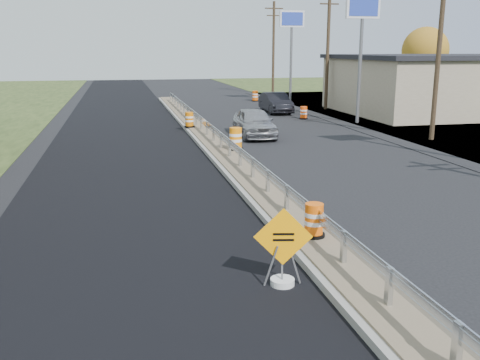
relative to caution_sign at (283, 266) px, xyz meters
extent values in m
plane|color=black|center=(1.47, 6.36, -0.42)|extent=(140.00, 140.00, 0.00)
cube|color=black|center=(-2.93, 16.36, -0.41)|extent=(7.20, 120.00, 0.01)
cube|color=gray|center=(1.47, 14.36, -0.33)|extent=(1.60, 55.00, 0.18)
cube|color=brown|center=(1.47, 14.36, -0.21)|extent=(1.25, 55.00, 0.05)
cube|color=silver|center=(1.47, -3.64, 0.16)|extent=(0.10, 0.15, 0.70)
cube|color=silver|center=(1.47, -1.64, 0.16)|extent=(0.10, 0.15, 0.70)
cube|color=silver|center=(1.47, 0.36, 0.16)|extent=(0.10, 0.15, 0.70)
cube|color=silver|center=(1.47, 2.36, 0.16)|extent=(0.10, 0.15, 0.70)
cube|color=silver|center=(1.47, 4.36, 0.16)|extent=(0.10, 0.15, 0.70)
cube|color=silver|center=(1.47, 6.36, 0.16)|extent=(0.10, 0.15, 0.70)
cube|color=silver|center=(1.47, 8.36, 0.16)|extent=(0.10, 0.15, 0.70)
cube|color=silver|center=(1.47, 10.36, 0.16)|extent=(0.10, 0.15, 0.70)
cube|color=silver|center=(1.47, 12.36, 0.16)|extent=(0.10, 0.15, 0.70)
cube|color=silver|center=(1.47, 14.36, 0.16)|extent=(0.10, 0.15, 0.70)
cube|color=silver|center=(1.47, 16.36, 0.16)|extent=(0.10, 0.15, 0.70)
cube|color=silver|center=(1.47, 18.36, 0.16)|extent=(0.10, 0.15, 0.70)
cube|color=silver|center=(1.47, 20.36, 0.16)|extent=(0.10, 0.15, 0.70)
cube|color=silver|center=(1.47, 22.36, 0.16)|extent=(0.10, 0.15, 0.70)
cube|color=silver|center=(1.47, 24.36, 0.16)|extent=(0.10, 0.15, 0.70)
cube|color=silver|center=(1.47, 26.36, 0.16)|extent=(0.10, 0.15, 0.70)
cube|color=silver|center=(1.47, 28.36, 0.16)|extent=(0.10, 0.15, 0.70)
cube|color=silver|center=(1.47, 30.36, 0.16)|extent=(0.10, 0.15, 0.70)
cube|color=silver|center=(1.47, 32.36, 0.16)|extent=(0.10, 0.15, 0.70)
cube|color=silver|center=(1.47, 34.36, 0.16)|extent=(0.10, 0.15, 0.70)
cube|color=silver|center=(1.47, 36.36, 0.16)|extent=(0.10, 0.15, 0.70)
cube|color=silver|center=(1.47, 38.36, 0.16)|extent=(0.10, 0.15, 0.70)
cube|color=silver|center=(1.47, 15.36, 0.36)|extent=(0.04, 46.00, 0.34)
cube|color=silver|center=(1.47, 15.36, 0.28)|extent=(0.06, 46.00, 0.03)
cube|color=silver|center=(1.47, 15.36, 0.44)|extent=(0.06, 46.00, 0.03)
cube|color=tan|center=(22.47, 26.36, 1.58)|extent=(18.00, 12.00, 4.00)
cube|color=black|center=(22.47, 26.36, 3.70)|extent=(18.50, 12.50, 0.30)
cube|color=black|center=(13.52, 26.36, 1.18)|extent=(0.08, 7.20, 2.20)
cylinder|color=slate|center=(11.97, 22.36, 2.98)|extent=(0.22, 0.22, 6.80)
cube|color=white|center=(11.97, 22.36, 6.78)|extent=(2.20, 0.25, 1.40)
cube|color=#263FB2|center=(11.97, 22.36, 6.78)|extent=(1.90, 0.30, 1.10)
cylinder|color=slate|center=(11.97, 36.36, 2.98)|extent=(0.22, 0.22, 6.80)
cube|color=white|center=(11.97, 36.36, 6.78)|extent=(2.20, 0.25, 1.40)
cube|color=#263FB2|center=(11.97, 36.36, 6.78)|extent=(1.90, 0.30, 1.10)
cylinder|color=#473523|center=(12.97, 15.36, 4.28)|extent=(0.26, 0.26, 9.40)
cylinder|color=#473523|center=(12.97, 30.36, 4.28)|extent=(0.26, 0.26, 9.40)
cube|color=#473523|center=(12.97, 30.36, 7.58)|extent=(1.50, 0.10, 0.10)
cylinder|color=#473523|center=(12.97, 45.36, 4.28)|extent=(0.26, 0.26, 9.40)
cube|color=#473523|center=(12.97, 45.36, 8.28)|extent=(1.90, 0.12, 0.12)
cube|color=#473523|center=(12.97, 45.36, 7.58)|extent=(1.50, 0.10, 0.10)
cylinder|color=#473523|center=(27.47, 40.36, 1.12)|extent=(0.36, 0.36, 3.08)
sphere|color=#AC7B24|center=(27.47, 40.36, 4.13)|extent=(4.62, 4.62, 4.62)
cylinder|color=white|center=(0.00, 0.00, -0.35)|extent=(0.50, 0.50, 0.14)
cube|color=slate|center=(-0.25, 0.00, 0.03)|extent=(0.29, 0.10, 0.86)
cube|color=slate|center=(0.25, 0.00, 0.03)|extent=(0.29, 0.10, 0.86)
cube|color=slate|center=(0.00, 0.04, 0.03)|extent=(0.08, 0.22, 0.87)
cube|color=#FF9C05|center=(0.00, 0.00, 0.63)|extent=(1.17, 0.27, 1.19)
cube|color=black|center=(0.00, -0.02, 0.69)|extent=(0.42, 0.09, 0.04)
cube|color=black|center=(0.00, -0.02, 0.57)|extent=(0.42, 0.09, 0.04)
cylinder|color=black|center=(1.42, 2.03, -0.15)|extent=(0.56, 0.56, 0.08)
cylinder|color=#FF610A|center=(1.42, 2.03, 0.25)|extent=(0.45, 0.45, 0.79)
cylinder|color=white|center=(1.42, 2.03, 0.38)|extent=(0.46, 0.46, 0.10)
cylinder|color=white|center=(1.42, 2.03, 0.17)|extent=(0.46, 0.46, 0.10)
cylinder|color=black|center=(2.02, 13.69, -0.14)|extent=(0.69, 0.69, 0.09)
cylinder|color=orange|center=(2.02, 13.69, 0.34)|extent=(0.55, 0.55, 0.96)
cylinder|color=white|center=(2.02, 13.69, 0.50)|extent=(0.57, 0.57, 0.13)
cylinder|color=white|center=(2.02, 13.69, 0.25)|extent=(0.57, 0.57, 0.13)
cylinder|color=black|center=(0.92, 21.33, -0.15)|extent=(0.60, 0.60, 0.08)
cylinder|color=orange|center=(0.92, 21.33, 0.27)|extent=(0.48, 0.48, 0.83)
cylinder|color=white|center=(0.92, 21.33, 0.41)|extent=(0.49, 0.49, 0.11)
cylinder|color=white|center=(0.92, 21.33, 0.19)|extent=(0.49, 0.49, 0.11)
cylinder|color=black|center=(9.31, 25.19, -0.38)|extent=(0.58, 0.58, 0.08)
cylinder|color=#FF4B0A|center=(9.31, 25.19, 0.03)|extent=(0.46, 0.46, 0.81)
cylinder|color=white|center=(9.31, 25.19, 0.16)|extent=(0.48, 0.48, 0.11)
cylinder|color=white|center=(9.31, 25.19, -0.05)|extent=(0.48, 0.48, 0.11)
cylinder|color=black|center=(9.23, 38.30, -0.37)|extent=(0.64, 0.64, 0.09)
cylinder|color=#FF5B0A|center=(9.23, 38.30, 0.08)|extent=(0.51, 0.51, 0.90)
cylinder|color=white|center=(9.23, 38.30, 0.23)|extent=(0.53, 0.53, 0.12)
cylinder|color=white|center=(9.23, 38.30, -0.01)|extent=(0.53, 0.53, 0.12)
imported|color=#A6A5AA|center=(4.12, 18.52, 0.36)|extent=(1.97, 4.63, 1.56)
imported|color=black|center=(8.47, 29.12, 0.34)|extent=(1.66, 4.60, 1.51)
camera|label=1|loc=(-3.07, -9.62, 4.27)|focal=40.00mm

